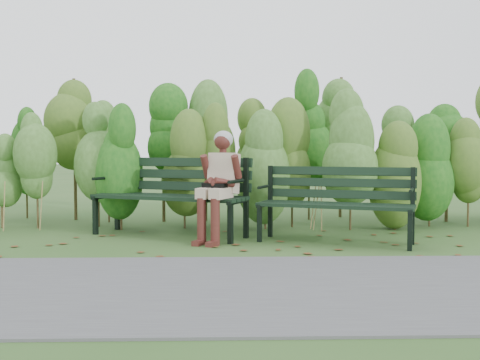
{
  "coord_description": "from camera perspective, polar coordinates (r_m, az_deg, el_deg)",
  "views": [
    {
      "loc": [
        -0.19,
        -6.71,
        1.12
      ],
      "look_at": [
        0.0,
        0.35,
        0.75
      ],
      "focal_mm": 42.0,
      "sensor_mm": 36.0,
      "label": 1
    }
  ],
  "objects": [
    {
      "name": "bench_right",
      "position": [
        6.95,
        9.78,
        -1.79
      ],
      "size": [
        1.94,
        1.25,
        0.93
      ],
      "color": "black",
      "rests_on": "ground"
    },
    {
      "name": "ground",
      "position": [
        6.8,
        0.08,
        -6.48
      ],
      "size": [
        80.0,
        80.0,
        0.0
      ],
      "primitive_type": "plane",
      "color": "#2C521F"
    },
    {
      "name": "hedge_band",
      "position": [
        8.57,
        -0.28,
        3.92
      ],
      "size": [
        11.04,
        1.67,
        2.42
      ],
      "color": "#47381E",
      "rests_on": "ground"
    },
    {
      "name": "bench_left",
      "position": [
        7.46,
        -6.82,
        -0.95
      ],
      "size": [
        2.16,
        1.47,
        1.03
      ],
      "color": "black",
      "rests_on": "ground"
    },
    {
      "name": "seated_woman",
      "position": [
        6.92,
        -2.15,
        0.26
      ],
      "size": [
        0.62,
        0.81,
        1.37
      ],
      "color": "#CAB099",
      "rests_on": "ground"
    },
    {
      "name": "leaf_litter",
      "position": [
        6.72,
        -0.66,
        -6.57
      ],
      "size": [
        6.08,
        2.28,
        0.01
      ],
      "color": "brown",
      "rests_on": "ground"
    },
    {
      "name": "footpath",
      "position": [
        4.65,
        0.87,
        -10.89
      ],
      "size": [
        60.0,
        2.5,
        0.01
      ],
      "primitive_type": "cube",
      "color": "#474749",
      "rests_on": "ground"
    }
  ]
}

